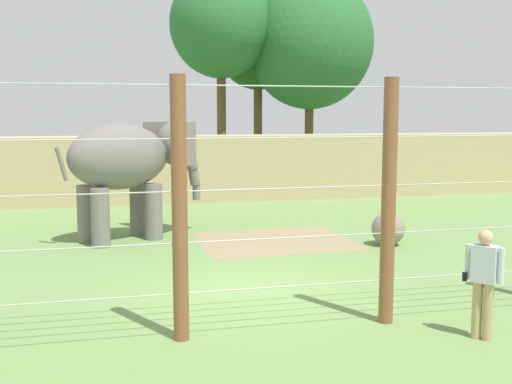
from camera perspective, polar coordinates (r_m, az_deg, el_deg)
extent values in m
plane|color=#6B8E4C|center=(12.15, -0.27, -9.00)|extent=(120.00, 120.00, 0.00)
cube|color=#937F5B|center=(16.77, 1.70, -4.45)|extent=(4.11, 3.49, 0.01)
cube|color=tan|center=(24.37, -7.26, 2.13)|extent=(36.00, 1.80, 2.51)
cylinder|color=slate|center=(17.78, -10.62, -1.45)|extent=(0.47, 0.47, 1.51)
cylinder|color=slate|center=(17.07, -9.27, -1.78)|extent=(0.47, 0.47, 1.51)
cylinder|color=slate|center=(17.10, -15.14, -1.92)|extent=(0.47, 0.47, 1.51)
cylinder|color=slate|center=(16.36, -13.94, -2.28)|extent=(0.47, 0.47, 1.51)
ellipsoid|color=slate|center=(16.90, -12.35, 3.14)|extent=(3.18, 2.58, 1.72)
ellipsoid|color=slate|center=(17.75, -7.31, 4.41)|extent=(1.48, 1.53, 1.24)
cube|color=slate|center=(18.24, -8.68, 4.46)|extent=(0.97, 0.12, 1.19)
cube|color=slate|center=(17.14, -6.46, 4.33)|extent=(0.70, 0.82, 1.19)
cylinder|color=slate|center=(18.02, -6.04, 3.06)|extent=(0.62, 0.54, 0.68)
cylinder|color=slate|center=(18.13, -5.67, 1.58)|extent=(0.47, 0.42, 0.63)
cylinder|color=slate|center=(18.23, -5.43, 0.21)|extent=(0.29, 0.29, 0.59)
cylinder|color=slate|center=(16.25, -17.24, 2.45)|extent=(0.34, 0.24, 0.86)
sphere|color=gray|center=(16.51, 11.90, -3.30)|extent=(0.85, 0.85, 0.85)
cylinder|color=brown|center=(9.29, -6.95, -1.64)|extent=(0.23, 0.23, 3.95)
cylinder|color=brown|center=(10.22, 11.94, -0.93)|extent=(0.23, 0.23, 3.95)
cylinder|color=#B7B7BC|center=(9.88, 2.77, -8.55)|extent=(11.56, 0.02, 0.02)
cylinder|color=#B7B7BC|center=(9.70, 2.80, -4.18)|extent=(11.56, 0.02, 0.02)
cylinder|color=#B7B7BC|center=(9.58, 2.83, 0.34)|extent=(11.56, 0.02, 0.02)
cylinder|color=#B7B7BC|center=(9.52, 2.86, 4.95)|extent=(11.56, 0.02, 0.02)
cylinder|color=#B7B7BC|center=(9.52, 2.88, 9.58)|extent=(11.56, 0.02, 0.02)
cylinder|color=tan|center=(10.16, 20.29, -10.14)|extent=(0.15, 0.15, 0.88)
cylinder|color=tan|center=(10.20, 19.41, -10.04)|extent=(0.15, 0.15, 0.88)
cube|color=silver|center=(10.00, 20.03, -6.14)|extent=(0.40, 0.42, 0.56)
sphere|color=tan|center=(9.91, 20.13, -3.89)|extent=(0.22, 0.22, 0.22)
cylinder|color=silver|center=(9.94, 21.37, -6.28)|extent=(0.13, 0.13, 0.54)
cylinder|color=silver|center=(10.06, 18.70, -6.00)|extent=(0.13, 0.13, 0.54)
cube|color=black|center=(10.04, 18.41, -7.31)|extent=(0.06, 0.06, 0.14)
cylinder|color=brown|center=(32.77, 0.17, 5.64)|extent=(0.44, 0.44, 4.99)
ellipsoid|color=#1E511E|center=(32.93, 0.17, 13.14)|extent=(4.24, 4.24, 4.45)
cylinder|color=brown|center=(32.10, 4.82, 4.87)|extent=(0.44, 0.44, 4.19)
ellipsoid|color=#286633|center=(32.26, 4.92, 13.38)|extent=(6.31, 6.31, 6.63)
cylinder|color=brown|center=(30.88, -3.14, 6.03)|extent=(0.44, 0.44, 5.52)
ellipsoid|color=#286633|center=(31.16, -3.21, 14.98)|extent=(4.91, 4.91, 5.16)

